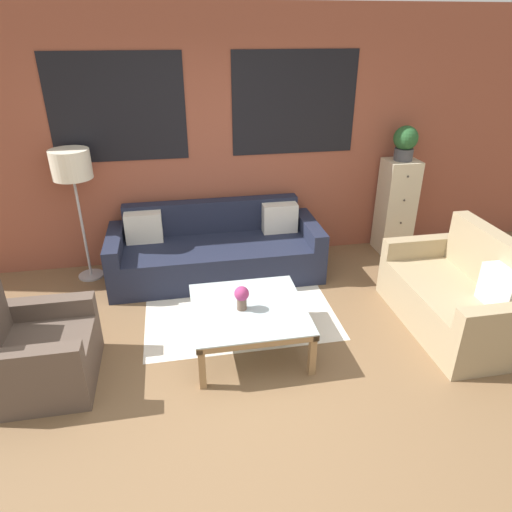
{
  "coord_description": "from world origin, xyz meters",
  "views": [
    {
      "loc": [
        -0.43,
        -2.7,
        2.56
      ],
      "look_at": [
        0.3,
        1.22,
        0.55
      ],
      "focal_mm": 32.0,
      "sensor_mm": 36.0,
      "label": 1
    }
  ],
  "objects_px": {
    "armchair_corner": "(35,354)",
    "drawer_cabinet": "(396,207)",
    "settee_vintage": "(458,297)",
    "coffee_table": "(249,313)",
    "couch_dark": "(216,252)",
    "potted_plant": "(405,142)",
    "floor_lamp": "(72,169)",
    "flower_vase": "(242,296)"
  },
  "relations": [
    {
      "from": "couch_dark",
      "to": "floor_lamp",
      "type": "xyz_separation_m",
      "value": [
        -1.42,
        0.19,
        0.98
      ]
    },
    {
      "from": "drawer_cabinet",
      "to": "floor_lamp",
      "type": "bearing_deg",
      "value": -179.31
    },
    {
      "from": "armchair_corner",
      "to": "drawer_cabinet",
      "type": "bearing_deg",
      "value": 24.94
    },
    {
      "from": "couch_dark",
      "to": "armchair_corner",
      "type": "relative_size",
      "value": 2.77
    },
    {
      "from": "armchair_corner",
      "to": "drawer_cabinet",
      "type": "xyz_separation_m",
      "value": [
        3.84,
        1.78,
        0.3
      ]
    },
    {
      "from": "drawer_cabinet",
      "to": "flower_vase",
      "type": "height_order",
      "value": "drawer_cabinet"
    },
    {
      "from": "settee_vintage",
      "to": "flower_vase",
      "type": "distance_m",
      "value": 2.05
    },
    {
      "from": "couch_dark",
      "to": "potted_plant",
      "type": "height_order",
      "value": "potted_plant"
    },
    {
      "from": "coffee_table",
      "to": "floor_lamp",
      "type": "height_order",
      "value": "floor_lamp"
    },
    {
      "from": "couch_dark",
      "to": "settee_vintage",
      "type": "xyz_separation_m",
      "value": [
        2.11,
        -1.44,
        0.03
      ]
    },
    {
      "from": "settee_vintage",
      "to": "coffee_table",
      "type": "relative_size",
      "value": 1.51
    },
    {
      "from": "drawer_cabinet",
      "to": "potted_plant",
      "type": "bearing_deg",
      "value": 90.0
    },
    {
      "from": "armchair_corner",
      "to": "coffee_table",
      "type": "relative_size",
      "value": 0.87
    },
    {
      "from": "coffee_table",
      "to": "potted_plant",
      "type": "relative_size",
      "value": 2.43
    },
    {
      "from": "settee_vintage",
      "to": "coffee_table",
      "type": "distance_m",
      "value": 1.97
    },
    {
      "from": "potted_plant",
      "to": "armchair_corner",
      "type": "bearing_deg",
      "value": -155.06
    },
    {
      "from": "coffee_table",
      "to": "armchair_corner",
      "type": "bearing_deg",
      "value": -175.29
    },
    {
      "from": "floor_lamp",
      "to": "potted_plant",
      "type": "relative_size",
      "value": 3.66
    },
    {
      "from": "armchair_corner",
      "to": "floor_lamp",
      "type": "height_order",
      "value": "floor_lamp"
    },
    {
      "from": "settee_vintage",
      "to": "floor_lamp",
      "type": "bearing_deg",
      "value": 155.21
    },
    {
      "from": "couch_dark",
      "to": "potted_plant",
      "type": "relative_size",
      "value": 5.86
    },
    {
      "from": "potted_plant",
      "to": "flower_vase",
      "type": "height_order",
      "value": "potted_plant"
    },
    {
      "from": "settee_vintage",
      "to": "flower_vase",
      "type": "bearing_deg",
      "value": 179.33
    },
    {
      "from": "armchair_corner",
      "to": "couch_dark",
      "type": "bearing_deg",
      "value": 44.51
    },
    {
      "from": "coffee_table",
      "to": "drawer_cabinet",
      "type": "xyz_separation_m",
      "value": [
        2.12,
        1.64,
        0.23
      ]
    },
    {
      "from": "coffee_table",
      "to": "floor_lamp",
      "type": "distance_m",
      "value": 2.41
    },
    {
      "from": "floor_lamp",
      "to": "drawer_cabinet",
      "type": "height_order",
      "value": "floor_lamp"
    },
    {
      "from": "armchair_corner",
      "to": "flower_vase",
      "type": "xyz_separation_m",
      "value": [
        1.66,
        0.13,
        0.26
      ]
    },
    {
      "from": "drawer_cabinet",
      "to": "potted_plant",
      "type": "xyz_separation_m",
      "value": [
        0.0,
        0.0,
        0.79
      ]
    },
    {
      "from": "floor_lamp",
      "to": "couch_dark",
      "type": "bearing_deg",
      "value": -7.57
    },
    {
      "from": "armchair_corner",
      "to": "potted_plant",
      "type": "xyz_separation_m",
      "value": [
        3.84,
        1.78,
        1.09
      ]
    },
    {
      "from": "couch_dark",
      "to": "drawer_cabinet",
      "type": "height_order",
      "value": "drawer_cabinet"
    },
    {
      "from": "couch_dark",
      "to": "floor_lamp",
      "type": "height_order",
      "value": "floor_lamp"
    },
    {
      "from": "couch_dark",
      "to": "coffee_table",
      "type": "distance_m",
      "value": 1.42
    },
    {
      "from": "couch_dark",
      "to": "flower_vase",
      "type": "xyz_separation_m",
      "value": [
        0.08,
        -1.42,
        0.26
      ]
    },
    {
      "from": "coffee_table",
      "to": "drawer_cabinet",
      "type": "distance_m",
      "value": 2.69
    },
    {
      "from": "settee_vintage",
      "to": "potted_plant",
      "type": "bearing_deg",
      "value": 84.96
    },
    {
      "from": "settee_vintage",
      "to": "armchair_corner",
      "type": "relative_size",
      "value": 1.74
    },
    {
      "from": "flower_vase",
      "to": "couch_dark",
      "type": "bearing_deg",
      "value": 93.18
    },
    {
      "from": "floor_lamp",
      "to": "flower_vase",
      "type": "xyz_separation_m",
      "value": [
        1.5,
        -1.61,
        -0.72
      ]
    },
    {
      "from": "couch_dark",
      "to": "coffee_table",
      "type": "relative_size",
      "value": 2.41
    },
    {
      "from": "coffee_table",
      "to": "floor_lamp",
      "type": "bearing_deg",
      "value": 134.35
    }
  ]
}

